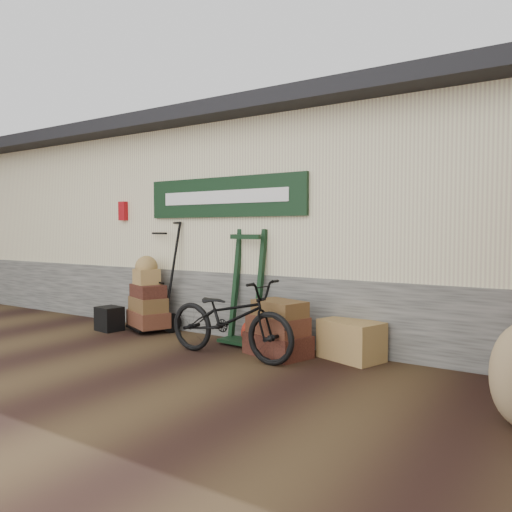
% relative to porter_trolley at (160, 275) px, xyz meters
% --- Properties ---
extents(ground, '(80.00, 80.00, 0.00)m').
position_rel_porter_trolley_xyz_m(ground, '(1.41, -0.85, -0.83)').
color(ground, black).
rests_on(ground, ground).
extents(station_building, '(14.40, 4.10, 3.20)m').
position_rel_porter_trolley_xyz_m(station_building, '(1.40, 1.89, 0.79)').
color(station_building, '#4C4C47').
rests_on(station_building, ground).
extents(porter_trolley, '(1.01, 0.90, 1.65)m').
position_rel_porter_trolley_xyz_m(porter_trolley, '(0.00, 0.00, 0.00)').
color(porter_trolley, black).
rests_on(porter_trolley, ground).
extents(green_barrow, '(0.58, 0.50, 1.50)m').
position_rel_porter_trolley_xyz_m(green_barrow, '(1.55, -0.00, -0.08)').
color(green_barrow, black).
rests_on(green_barrow, ground).
extents(suitcase_stack, '(0.87, 0.68, 0.67)m').
position_rel_porter_trolley_xyz_m(suitcase_stack, '(2.26, -0.36, -0.49)').
color(suitcase_stack, '#321510').
rests_on(suitcase_stack, ground).
extents(wicker_hamper, '(0.80, 0.64, 0.45)m').
position_rel_porter_trolley_xyz_m(wicker_hamper, '(3.07, -0.05, -0.60)').
color(wicker_hamper, olive).
rests_on(wicker_hamper, ground).
extents(black_trunk, '(0.39, 0.35, 0.36)m').
position_rel_porter_trolley_xyz_m(black_trunk, '(-0.59, -0.46, -0.65)').
color(black_trunk, black).
rests_on(black_trunk, ground).
extents(bicycle, '(0.68, 1.80, 1.03)m').
position_rel_porter_trolley_xyz_m(bicycle, '(1.83, -0.74, -0.31)').
color(bicycle, black).
rests_on(bicycle, ground).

